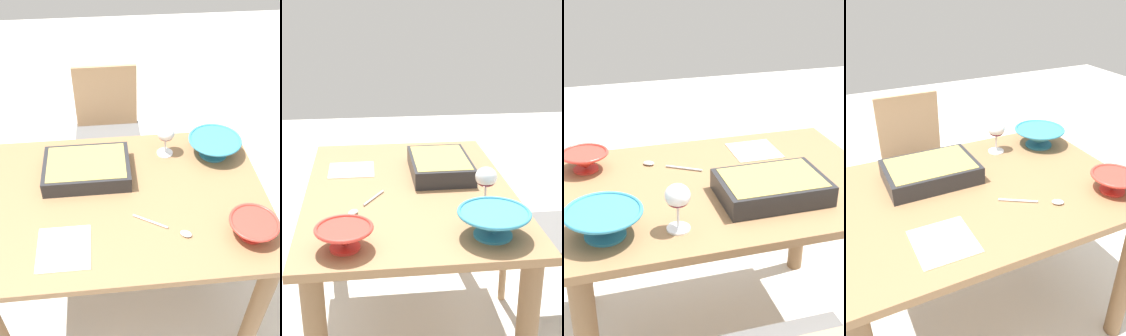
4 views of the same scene
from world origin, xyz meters
TOP-DOWN VIEW (x-y plane):
  - ground_plane at (0.00, 0.00)m, footprint 8.00×8.00m
  - dining_table at (0.00, 0.00)m, footprint 1.19×0.82m
  - wine_glass at (0.22, 0.26)m, footprint 0.08×0.08m
  - casserole_dish at (-0.14, 0.15)m, footprint 0.37×0.25m
  - mixing_bowl at (0.44, 0.24)m, footprint 0.24×0.24m
  - small_bowl at (0.46, -0.24)m, footprint 0.18×0.18m
  - serving_spoon at (0.18, -0.19)m, footprint 0.21×0.14m
  - napkin at (-0.23, -0.23)m, footprint 0.19×0.20m

SIDE VIEW (x-z plane):
  - ground_plane at x=0.00m, z-range 0.00..0.00m
  - dining_table at x=0.00m, z-range 0.22..0.96m
  - napkin at x=-0.23m, z-range 0.73..0.74m
  - serving_spoon at x=0.18m, z-range 0.73..0.75m
  - casserole_dish at x=-0.14m, z-range 0.74..0.81m
  - small_bowl at x=0.46m, z-range 0.74..0.81m
  - mixing_bowl at x=0.44m, z-range 0.74..0.83m
  - wine_glass at x=0.22m, z-range 0.76..0.92m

